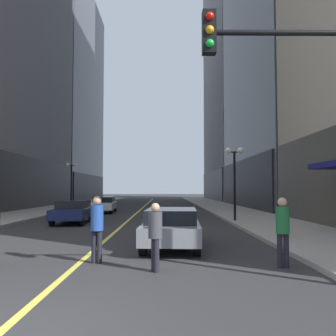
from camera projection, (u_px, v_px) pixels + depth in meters
ground_plane at (143, 208)px, 39.84m from camera, size 200.00×200.00×0.00m
sidewalk_left at (65, 207)px, 39.77m from camera, size 4.50×78.00×0.15m
sidewalk_right at (221, 207)px, 39.92m from camera, size 4.50×78.00×0.15m
lane_centre_stripe at (143, 208)px, 39.84m from camera, size 0.16×70.00×0.01m
building_left_far at (51, 96)px, 65.64m from camera, size 14.23×26.00×36.45m
car_grey at (172, 226)px, 12.77m from camera, size 2.07×4.75×1.32m
car_navy at (73, 211)px, 21.80m from camera, size 2.03×4.61×1.32m
car_white at (104, 204)px, 31.42m from camera, size 1.98×4.84×1.32m
pedestrian_in_blue_hoodie at (97, 224)px, 10.14m from camera, size 0.42×0.42×1.79m
pedestrian_in_green_parka at (283, 226)px, 9.58m from camera, size 0.37×0.37×1.77m
pedestrian_with_orange_bag at (155, 232)px, 9.11m from camera, size 0.44×0.44×1.65m
traffic_light_near_right at (315, 103)px, 7.66m from camera, size 3.43×0.35×5.65m
street_lamp_left_far at (71, 175)px, 35.08m from camera, size 1.06×0.36×4.43m
street_lamp_right_mid at (234, 167)px, 22.13m from camera, size 1.06×0.36×4.43m
fire_hydrant_right at (285, 230)px, 14.44m from camera, size 0.28×0.28×0.80m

